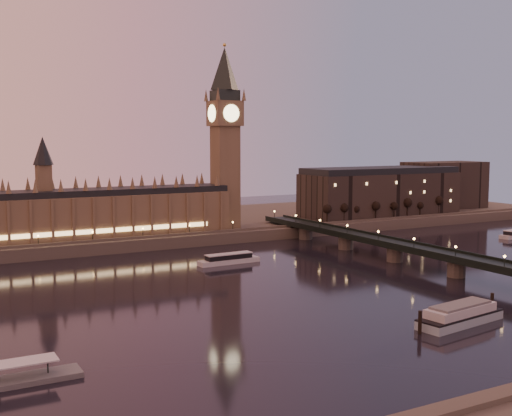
{
  "coord_description": "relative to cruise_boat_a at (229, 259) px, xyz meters",
  "views": [
    {
      "loc": [
        -105.62,
        -208.0,
        56.83
      ],
      "look_at": [
        27.05,
        35.0,
        26.91
      ],
      "focal_mm": 45.0,
      "sensor_mm": 36.0,
      "label": 1
    }
  ],
  "objects": [
    {
      "name": "bare_tree_0",
      "position": [
        92.53,
        57.47,
        11.72
      ],
      "size": [
        5.16,
        5.16,
        10.48
      ],
      "color": "black",
      "rests_on": "ground"
    },
    {
      "name": "ground",
      "position": [
        -21.92,
        -51.53,
        -2.08
      ],
      "size": [
        700.0,
        700.0,
        0.0
      ],
      "primitive_type": "plane",
      "color": "black",
      "rests_on": "ground"
    },
    {
      "name": "palace_of_westminster",
      "position": [
        -62.04,
        69.46,
        19.63
      ],
      "size": [
        180.0,
        26.62,
        52.0
      ],
      "color": "brown",
      "rests_on": "ground"
    },
    {
      "name": "bare_tree_2",
      "position": [
        118.6,
        57.47,
        11.72
      ],
      "size": [
        5.16,
        5.16,
        10.48
      ],
      "color": "black",
      "rests_on": "ground"
    },
    {
      "name": "bare_tree_6",
      "position": [
        170.74,
        57.47,
        11.72
      ],
      "size": [
        5.16,
        5.16,
        10.48
      ],
      "color": "black",
      "rests_on": "ground"
    },
    {
      "name": "bare_tree_4",
      "position": [
        144.67,
        57.47,
        11.72
      ],
      "size": [
        5.16,
        5.16,
        10.48
      ],
      "color": "black",
      "rests_on": "ground"
    },
    {
      "name": "moored_barge",
      "position": [
        20.1,
        -120.58,
        0.81
      ],
      "size": [
        36.99,
        13.52,
        6.85
      ],
      "rotation": [
        0.0,
        0.0,
        0.14
      ],
      "color": "#93AFBB",
      "rests_on": "ground"
    },
    {
      "name": "far_embankment",
      "position": [
        8.08,
        113.47,
        0.92
      ],
      "size": [
        560.0,
        130.0,
        6.0
      ],
      "primitive_type": "cube",
      "color": "#423D35",
      "rests_on": "ground"
    },
    {
      "name": "bare_tree_3",
      "position": [
        131.64,
        57.47,
        11.72
      ],
      "size": [
        5.16,
        5.16,
        10.48
      ],
      "color": "black",
      "rests_on": "ground"
    },
    {
      "name": "bare_tree_7",
      "position": [
        183.77,
        57.47,
        11.72
      ],
      "size": [
        5.16,
        5.16,
        10.48
      ],
      "color": "black",
      "rests_on": "ground"
    },
    {
      "name": "westminster_bridge",
      "position": [
        69.69,
        -51.53,
        3.44
      ],
      "size": [
        13.2,
        260.0,
        15.3
      ],
      "color": "black",
      "rests_on": "ground"
    },
    {
      "name": "bare_tree_1",
      "position": [
        105.57,
        57.47,
        11.72
      ],
      "size": [
        5.16,
        5.16,
        10.48
      ],
      "color": "black",
      "rests_on": "ground"
    },
    {
      "name": "city_block",
      "position": [
        173.02,
        79.4,
        20.16
      ],
      "size": [
        155.0,
        45.0,
        34.0
      ],
      "color": "black",
      "rests_on": "ground"
    },
    {
      "name": "cruise_boat_a",
      "position": [
        0.0,
        0.0,
        0.0
      ],
      "size": [
        29.71,
        7.44,
        4.72
      ],
      "rotation": [
        0.0,
        0.0,
        0.04
      ],
      "color": "silver",
      "rests_on": "ground"
    },
    {
      "name": "big_ben",
      "position": [
        32.07,
        69.46,
        61.87
      ],
      "size": [
        17.68,
        17.68,
        104.0
      ],
      "color": "brown",
      "rests_on": "ground"
    },
    {
      "name": "bare_tree_5",
      "position": [
        157.71,
        57.47,
        11.72
      ],
      "size": [
        5.16,
        5.16,
        10.48
      ],
      "color": "black",
      "rests_on": "ground"
    }
  ]
}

